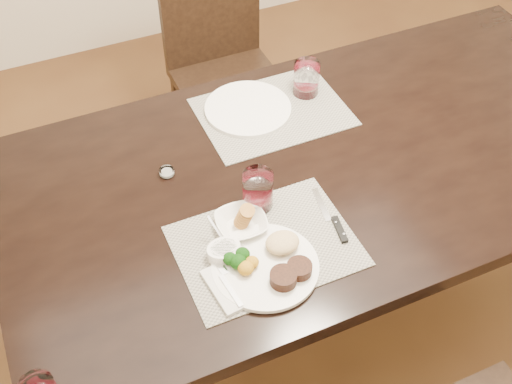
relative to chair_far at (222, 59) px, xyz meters
name	(u,v)px	position (x,y,z in m)	size (l,w,h in m)	color
ground_plane	(318,300)	(0.00, -0.93, -0.50)	(4.50, 4.50, 0.00)	#412515
dining_table	(333,177)	(0.00, -0.93, 0.16)	(2.00, 1.00, 0.75)	black
chair_far	(222,59)	(0.00, 0.00, 0.00)	(0.42, 0.42, 0.90)	black
placemat_near	(266,246)	(-0.33, -1.15, 0.25)	(0.46, 0.34, 0.00)	gray
placemat_far	(273,112)	(-0.08, -0.67, 0.25)	(0.46, 0.34, 0.00)	gray
dinner_plate	(270,263)	(-0.35, -1.22, 0.27)	(0.27, 0.27, 0.05)	white
napkin_fork	(228,287)	(-0.47, -1.24, 0.26)	(0.10, 0.16, 0.01)	silver
steak_knife	(335,223)	(-0.13, -1.16, 0.26)	(0.04, 0.21, 0.01)	silver
cracker_bowl	(241,223)	(-0.36, -1.07, 0.27)	(0.14, 0.14, 0.06)	white
sauce_ramekin	(224,251)	(-0.44, -1.14, 0.27)	(0.09, 0.13, 0.07)	white
wine_glass_near	(258,192)	(-0.29, -1.01, 0.30)	(0.08, 0.08, 0.11)	silver
far_plate	(248,108)	(-0.15, -0.63, 0.26)	(0.28, 0.28, 0.01)	white
wine_glass_far	(306,80)	(0.06, -0.62, 0.30)	(0.08, 0.08, 0.11)	silver
salt_cellar	(167,172)	(-0.48, -0.80, 0.26)	(0.04, 0.04, 0.02)	silver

